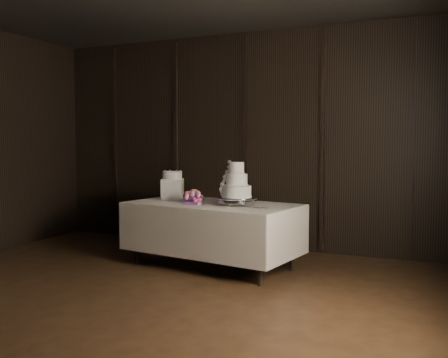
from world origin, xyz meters
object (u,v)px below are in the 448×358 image
small_cake (172,175)px  box_pedestal (172,189)px  wedding_cake (234,183)px  display_table (212,232)px  bouquet (193,197)px  cake_stand (237,201)px

small_cake → box_pedestal: bearing=0.0°
wedding_cake → box_pedestal: size_ratio=1.53×
display_table → wedding_cake: size_ratio=5.34×
bouquet → box_pedestal: 0.57m
display_table → bouquet: 0.47m
box_pedestal → display_table: bearing=-21.3°
cake_stand → wedding_cake: 0.21m
display_table → box_pedestal: box_pedestal is taller
wedding_cake → bouquet: bearing=-178.8°
display_table → small_cake: small_cake is taller
display_table → cake_stand: (0.32, -0.04, 0.39)m
cake_stand → small_cake: 1.09m
cake_stand → bouquet: bouquet is taller
wedding_cake → small_cake: 1.04m
display_table → wedding_cake: (0.30, -0.05, 0.59)m
display_table → small_cake: size_ratio=8.67×
box_pedestal → small_cake: 0.17m
display_table → box_pedestal: size_ratio=8.19×
small_cake → wedding_cake: bearing=-18.2°
box_pedestal → bouquet: bearing=-35.4°
wedding_cake → small_cake: size_ratio=1.62×
cake_stand → small_cake: bearing=163.2°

